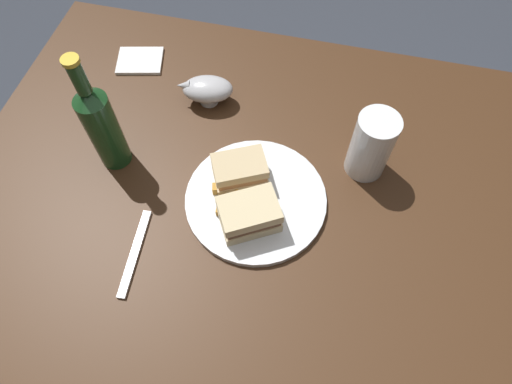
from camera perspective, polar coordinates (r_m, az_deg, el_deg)
The scene contains 13 objects.
ground_plane at distance 1.61m, azimuth 0.06°, elevation -13.78°, with size 6.00×6.00×0.00m, color #333842.
dining_table at distance 1.26m, azimuth 0.07°, elevation -9.06°, with size 1.27×0.98×0.75m, color #422816.
plate at distance 0.90m, azimuth -0.10°, elevation -0.95°, with size 0.29×0.29×0.01m, color white.
sandwich_half_left at distance 0.90m, azimuth -2.11°, elevation 2.75°, with size 0.13×0.11×0.06m.
sandwich_half_right at distance 0.84m, azimuth -0.63°, elevation -2.96°, with size 0.14×0.12×0.06m.
potato_wedge_front at distance 0.87m, azimuth -4.12°, elevation -2.21°, with size 0.05×0.02×0.02m, color gold.
potato_wedge_middle at distance 0.88m, azimuth -3.69°, elevation -2.35°, with size 0.04×0.02×0.02m, color #B77F33.
potato_wedge_back at distance 0.90m, azimuth -3.98°, elevation 0.45°, with size 0.05×0.02×0.02m, color gold.
pint_glass at distance 0.93m, azimuth 14.52°, elevation 5.47°, with size 0.08×0.08×0.15m.
gravy_boat at distance 1.04m, azimuth -6.34°, elevation 13.04°, with size 0.13×0.10×0.07m.
cider_bottle at distance 0.93m, azimuth -19.30°, elevation 8.16°, with size 0.06×0.06×0.28m.
napkin at distance 1.19m, azimuth -14.74°, elevation 16.06°, with size 0.11×0.09×0.01m, color white.
fork at distance 0.89m, azimuth -15.35°, elevation -7.57°, with size 0.18×0.02×0.01m, color silver.
Camera 1 is at (-0.10, 0.43, 1.55)m, focal length 31.02 mm.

